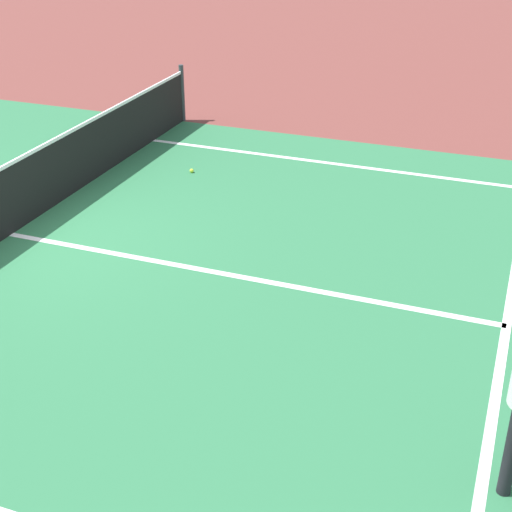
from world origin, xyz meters
TOP-DOWN VIEW (x-y plane):
  - ground_plane at (0.00, 0.00)m, footprint 60.00×60.00m
  - court_surface_inbounds at (0.00, 0.00)m, footprint 10.62×24.40m
  - line_sideline_right at (4.11, -5.95)m, footprint 0.10×11.89m
  - line_service_near at (0.00, -6.40)m, footprint 8.22×0.10m
  - line_center_service at (0.00, -3.20)m, footprint 0.10×6.40m
  - net at (0.00, 0.00)m, footprint 10.80×0.09m
  - tennis_ball_near_net at (2.92, -1.31)m, footprint 0.07×0.07m

SIDE VIEW (x-z plane):
  - ground_plane at x=0.00m, z-range 0.00..0.00m
  - court_surface_inbounds at x=0.00m, z-range 0.00..0.00m
  - line_sideline_right at x=4.11m, z-range 0.00..0.01m
  - line_service_near at x=0.00m, z-range 0.00..0.01m
  - line_center_service at x=0.00m, z-range 0.00..0.01m
  - tennis_ball_near_net at x=2.92m, z-range 0.00..0.07m
  - net at x=0.00m, z-range -0.04..1.03m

